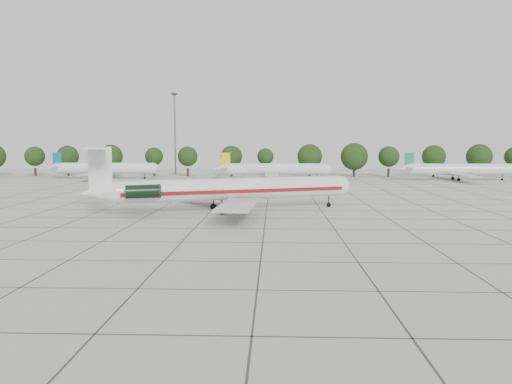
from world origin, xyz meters
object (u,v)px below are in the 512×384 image
main_airliner (221,189)px  bg_airliner_d (459,170)px  floodlight_mast (175,129)px  bg_airliner_b (104,168)px  bg_airliner_c (275,169)px

main_airliner → bg_airliner_d: (56.86, 64.44, -0.37)m
main_airliner → floodlight_mast: bearing=84.0°
bg_airliner_b → bg_airliner_c: bearing=-3.9°
bg_airliner_c → bg_airliner_d: same height
main_airliner → bg_airliner_d: main_airliner is taller
main_airliner → bg_airliner_b: 77.99m
main_airliner → floodlight_mast: floodlight_mast is taller
bg_airliner_b → bg_airliner_c: size_ratio=1.00×
main_airliner → floodlight_mast: (-23.62, 85.88, 11.00)m
bg_airliner_d → floodlight_mast: bearing=165.1°
floodlight_mast → bg_airliner_c: bearing=-35.3°
bg_airliner_d → bg_airliner_c: bearing=-179.2°
bg_airliner_b → bg_airliner_c: 47.74m
floodlight_mast → main_airliner: bearing=-74.6°
main_airliner → bg_airliner_c: (7.69, 63.73, -0.37)m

